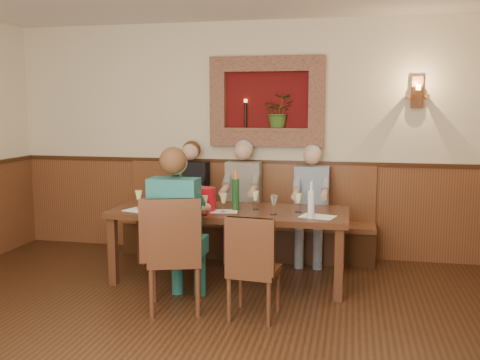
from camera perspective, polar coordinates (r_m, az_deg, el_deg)
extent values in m
cube|color=beige|center=(6.50, 1.14, 4.39)|extent=(6.00, 0.04, 2.80)
cube|color=#5B311A|center=(6.59, 1.09, -3.02)|extent=(6.00, 0.04, 1.10)
cube|color=#381E0F|center=(6.50, 1.10, 1.96)|extent=(6.02, 0.06, 0.05)
cube|color=#520B0C|center=(6.44, 2.89, 8.35)|extent=(1.00, 0.02, 0.70)
cube|color=#95674C|center=(6.41, 2.86, 12.29)|extent=(1.36, 0.12, 0.18)
cube|color=#95674C|center=(6.41, 2.80, 4.42)|extent=(1.36, 0.12, 0.18)
cube|color=#95674C|center=(6.51, -2.36, 8.35)|extent=(0.18, 0.12, 0.70)
cube|color=#95674C|center=(6.33, 8.17, 8.29)|extent=(0.18, 0.12, 0.70)
cube|color=#95674C|center=(6.40, 2.81, 5.40)|extent=(1.00, 0.14, 0.04)
imported|color=#35551D|center=(6.37, 4.16, 7.31)|extent=(0.35, 0.30, 0.39)
cylinder|color=black|center=(6.44, 0.61, 6.94)|extent=(0.03, 0.03, 0.30)
cylinder|color=#FFBF59|center=(6.44, 0.61, 8.45)|extent=(0.04, 0.04, 0.04)
cube|color=#5B311A|center=(6.36, 18.33, 8.87)|extent=(0.12, 0.08, 0.35)
cylinder|color=#5B311A|center=(6.28, 17.47, 8.47)|extent=(0.05, 0.18, 0.05)
cylinder|color=#5B311A|center=(6.30, 19.30, 8.39)|extent=(0.05, 0.18, 0.05)
cylinder|color=#FFBF59|center=(6.24, 18.49, 9.35)|extent=(0.06, 0.06, 0.06)
cube|color=#3B1E11|center=(5.47, -1.14, -3.47)|extent=(2.40, 0.90, 0.06)
cube|color=#3B1E11|center=(5.58, -13.39, -7.42)|extent=(0.08, 0.08, 0.69)
cube|color=#3B1E11|center=(5.07, 10.49, -8.89)|extent=(0.08, 0.08, 0.69)
cube|color=#3B1E11|center=(6.23, -10.48, -5.72)|extent=(0.08, 0.08, 0.69)
cube|color=#3B1E11|center=(5.78, 10.68, -6.80)|extent=(0.08, 0.08, 0.69)
cube|color=#381E0F|center=(6.45, 0.71, -6.44)|extent=(3.00, 0.40, 0.40)
cube|color=#5B311A|center=(6.40, 0.71, -4.53)|extent=(3.00, 0.45, 0.06)
cube|color=#5B311A|center=(6.52, 1.04, -1.09)|extent=(3.00, 0.06, 0.66)
cube|color=#3B1E11|center=(4.86, -6.92, -11.11)|extent=(0.55, 0.55, 0.44)
cube|color=#3B1E11|center=(4.79, -6.96, -8.34)|extent=(0.57, 0.57, 0.05)
cube|color=#3B1E11|center=(4.51, -7.09, -5.42)|extent=(0.45, 0.18, 0.54)
cube|color=#3B1E11|center=(4.68, 1.52, -12.17)|extent=(0.41, 0.41, 0.38)
cube|color=#3B1E11|center=(4.62, 1.53, -9.68)|extent=(0.43, 0.43, 0.05)
cube|color=#3B1E11|center=(4.38, 0.91, -7.10)|extent=(0.40, 0.07, 0.47)
cube|color=black|center=(6.48, -5.53, -6.19)|extent=(0.40, 0.42, 0.45)
cube|color=black|center=(6.51, -5.18, -0.36)|extent=(0.40, 0.21, 0.53)
sphere|color=#D8A384|center=(6.43, -5.32, 3.02)|extent=(0.20, 0.20, 0.20)
sphere|color=#4C2D19|center=(6.47, -5.20, 3.22)|extent=(0.22, 0.22, 0.22)
cube|color=#585551|center=(6.32, 0.07, -6.52)|extent=(0.41, 0.43, 0.45)
cube|color=#585551|center=(6.35, 0.38, -0.46)|extent=(0.41, 0.21, 0.54)
sphere|color=#D8A384|center=(6.26, 0.31, 3.07)|extent=(0.21, 0.21, 0.21)
sphere|color=#B2B2B2|center=(6.31, 0.40, 3.28)|extent=(0.22, 0.22, 0.22)
cube|color=navy|center=(6.21, 7.45, -6.83)|extent=(0.39, 0.41, 0.45)
cube|color=navy|center=(6.24, 7.67, -0.87)|extent=(0.39, 0.20, 0.51)
sphere|color=#D8A384|center=(6.16, 7.70, 2.54)|extent=(0.20, 0.20, 0.20)
sphere|color=#B2B2B2|center=(6.20, 7.74, 2.75)|extent=(0.21, 0.21, 0.21)
cube|color=navy|center=(5.02, -6.25, -10.39)|extent=(0.43, 0.45, 0.45)
cube|color=navy|center=(4.69, -7.03, -3.23)|extent=(0.43, 0.23, 0.56)
sphere|color=#D8A384|center=(4.67, -6.95, 1.87)|extent=(0.22, 0.22, 0.22)
sphere|color=#4C2D19|center=(4.62, -7.16, 2.06)|extent=(0.24, 0.24, 0.24)
cylinder|color=red|center=(5.39, -3.73, -2.05)|extent=(0.26, 0.26, 0.24)
cylinder|color=#19471E|center=(5.41, -0.47, -1.55)|extent=(0.08, 0.08, 0.32)
cylinder|color=orange|center=(5.38, -0.48, 0.59)|extent=(0.03, 0.03, 0.09)
cylinder|color=#19471E|center=(5.59, -6.32, -1.40)|extent=(0.09, 0.09, 0.30)
cylinder|color=#19471E|center=(5.57, -6.35, 0.57)|extent=(0.04, 0.04, 0.09)
cylinder|color=silver|center=(5.06, 7.59, -2.61)|extent=(0.07, 0.07, 0.26)
cylinder|color=silver|center=(5.03, 7.63, -0.65)|extent=(0.03, 0.03, 0.09)
cube|color=white|center=(5.50, -10.55, -3.20)|extent=(0.37, 0.31, 0.00)
cube|color=white|center=(5.37, -1.73, -3.35)|extent=(0.30, 0.24, 0.00)
cube|color=white|center=(5.17, 8.28, -3.86)|extent=(0.37, 0.30, 0.00)
cube|color=white|center=(5.29, -5.67, -3.54)|extent=(0.26, 0.19, 0.00)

